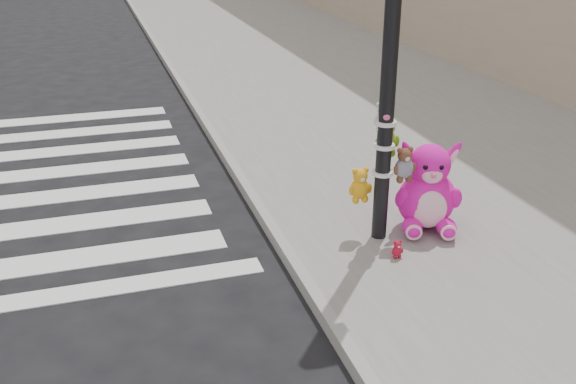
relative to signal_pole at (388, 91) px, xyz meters
name	(u,v)px	position (x,y,z in m)	size (l,w,h in m)	color
sidewalk_near	(326,69)	(2.39, 8.18, -1.69)	(7.00, 80.00, 0.14)	slate
curb_edge	(177,79)	(-1.06, 8.18, -1.69)	(0.12, 80.00, 0.15)	gray
signal_pole	(388,91)	(0.00, 0.00, 0.00)	(0.69, 0.50, 4.00)	black
pink_bunny	(428,193)	(0.58, 0.03, -1.20)	(0.83, 0.91, 1.04)	#F514B3
red_teddy	(397,249)	(-0.04, -0.52, -1.52)	(0.14, 0.09, 0.20)	#B5122D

